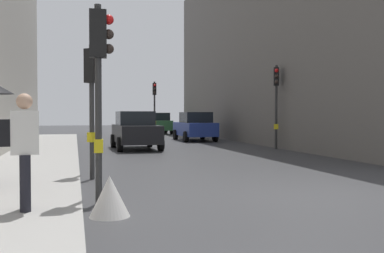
{
  "coord_description": "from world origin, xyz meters",
  "views": [
    {
      "loc": [
        -4.72,
        -7.85,
        1.61
      ],
      "look_at": [
        -0.59,
        7.75,
        1.17
      ],
      "focal_mm": 41.39,
      "sensor_mm": 36.0,
      "label": 1
    }
  ],
  "objects_px": {
    "car_blue_van": "(195,126)",
    "pedestrian_with_black_backpack": "(22,144)",
    "traffic_light_near_left": "(100,67)",
    "car_green_estate": "(158,123)",
    "warning_sign_triangle": "(110,196)",
    "traffic_light_near_right": "(93,87)",
    "traffic_light_far_median": "(155,99)",
    "car_dark_suv": "(136,130)",
    "traffic_light_mid_street": "(276,91)"
  },
  "relations": [
    {
      "from": "traffic_light_mid_street",
      "to": "pedestrian_with_black_backpack",
      "type": "relative_size",
      "value": 2.2
    },
    {
      "from": "traffic_light_near_right",
      "to": "car_blue_van",
      "type": "relative_size",
      "value": 0.79
    },
    {
      "from": "traffic_light_near_right",
      "to": "traffic_light_far_median",
      "type": "bearing_deg",
      "value": 75.74
    },
    {
      "from": "traffic_light_near_right",
      "to": "car_dark_suv",
      "type": "height_order",
      "value": "traffic_light_near_right"
    },
    {
      "from": "car_blue_van",
      "to": "car_green_estate",
      "type": "bearing_deg",
      "value": 92.12
    },
    {
      "from": "traffic_light_near_left",
      "to": "car_green_estate",
      "type": "relative_size",
      "value": 0.84
    },
    {
      "from": "traffic_light_near_right",
      "to": "pedestrian_with_black_backpack",
      "type": "xyz_separation_m",
      "value": [
        -1.2,
        -4.14,
        -1.14
      ]
    },
    {
      "from": "traffic_light_near_right",
      "to": "car_blue_van",
      "type": "distance_m",
      "value": 16.56
    },
    {
      "from": "traffic_light_near_left",
      "to": "traffic_light_far_median",
      "type": "xyz_separation_m",
      "value": [
        5.04,
        23.01,
        0.26
      ]
    },
    {
      "from": "traffic_light_far_median",
      "to": "car_blue_van",
      "type": "relative_size",
      "value": 0.94
    },
    {
      "from": "traffic_light_mid_street",
      "to": "car_blue_van",
      "type": "xyz_separation_m",
      "value": [
        -1.89,
        7.45,
        -1.81
      ]
    },
    {
      "from": "traffic_light_near_left",
      "to": "warning_sign_triangle",
      "type": "bearing_deg",
      "value": -84.95
    },
    {
      "from": "car_dark_suv",
      "to": "pedestrian_with_black_backpack",
      "type": "relative_size",
      "value": 2.39
    },
    {
      "from": "car_green_estate",
      "to": "warning_sign_triangle",
      "type": "distance_m",
      "value": 30.24
    },
    {
      "from": "pedestrian_with_black_backpack",
      "to": "car_green_estate",
      "type": "bearing_deg",
      "value": 75.68
    },
    {
      "from": "car_dark_suv",
      "to": "pedestrian_with_black_backpack",
      "type": "bearing_deg",
      "value": -104.54
    },
    {
      "from": "traffic_light_near_right",
      "to": "car_green_estate",
      "type": "distance_m",
      "value": 26.22
    },
    {
      "from": "car_dark_suv",
      "to": "traffic_light_far_median",
      "type": "bearing_deg",
      "value": 75.32
    },
    {
      "from": "car_dark_suv",
      "to": "pedestrian_with_black_backpack",
      "type": "xyz_separation_m",
      "value": [
        -3.51,
        -13.54,
        0.29
      ]
    },
    {
      "from": "car_blue_van",
      "to": "pedestrian_with_black_backpack",
      "type": "relative_size",
      "value": 2.38
    },
    {
      "from": "traffic_light_far_median",
      "to": "car_green_estate",
      "type": "xyz_separation_m",
      "value": [
        1.29,
        5.55,
        -1.84
      ]
    },
    {
      "from": "car_blue_van",
      "to": "pedestrian_with_black_backpack",
      "type": "distance_m",
      "value": 20.78
    },
    {
      "from": "warning_sign_triangle",
      "to": "traffic_light_near_left",
      "type": "bearing_deg",
      "value": 95.05
    },
    {
      "from": "traffic_light_far_median",
      "to": "car_blue_van",
      "type": "xyz_separation_m",
      "value": [
        1.67,
        -4.79,
        -1.84
      ]
    },
    {
      "from": "car_green_estate",
      "to": "pedestrian_with_black_backpack",
      "type": "bearing_deg",
      "value": -104.32
    },
    {
      "from": "car_blue_van",
      "to": "car_dark_suv",
      "type": "relative_size",
      "value": 0.99
    },
    {
      "from": "pedestrian_with_black_backpack",
      "to": "warning_sign_triangle",
      "type": "height_order",
      "value": "pedestrian_with_black_backpack"
    },
    {
      "from": "traffic_light_mid_street",
      "to": "pedestrian_with_black_backpack",
      "type": "bearing_deg",
      "value": -129.84
    },
    {
      "from": "traffic_light_mid_street",
      "to": "car_green_estate",
      "type": "relative_size",
      "value": 0.92
    },
    {
      "from": "traffic_light_near_left",
      "to": "pedestrian_with_black_backpack",
      "type": "relative_size",
      "value": 2.01
    },
    {
      "from": "car_green_estate",
      "to": "warning_sign_triangle",
      "type": "xyz_separation_m",
      "value": [
        -6.24,
        -29.59,
        -0.55
      ]
    },
    {
      "from": "traffic_light_mid_street",
      "to": "warning_sign_triangle",
      "type": "xyz_separation_m",
      "value": [
        -8.51,
        -11.8,
        -2.36
      ]
    },
    {
      "from": "traffic_light_mid_street",
      "to": "car_dark_suv",
      "type": "relative_size",
      "value": 0.92
    },
    {
      "from": "traffic_light_near_right",
      "to": "traffic_light_far_median",
      "type": "xyz_separation_m",
      "value": [
        5.05,
        19.86,
        0.42
      ]
    },
    {
      "from": "car_blue_van",
      "to": "car_dark_suv",
      "type": "distance_m",
      "value": 7.19
    },
    {
      "from": "car_dark_suv",
      "to": "warning_sign_triangle",
      "type": "relative_size",
      "value": 6.52
    },
    {
      "from": "traffic_light_far_median",
      "to": "warning_sign_triangle",
      "type": "bearing_deg",
      "value": -101.64
    },
    {
      "from": "car_blue_van",
      "to": "traffic_light_far_median",
      "type": "bearing_deg",
      "value": 109.23
    },
    {
      "from": "traffic_light_near_right",
      "to": "car_blue_van",
      "type": "xyz_separation_m",
      "value": [
        6.72,
        15.07,
        -1.42
      ]
    },
    {
      "from": "traffic_light_near_left",
      "to": "car_green_estate",
      "type": "height_order",
      "value": "traffic_light_near_left"
    },
    {
      "from": "traffic_light_far_median",
      "to": "traffic_light_mid_street",
      "type": "bearing_deg",
      "value": -73.79
    },
    {
      "from": "traffic_light_mid_street",
      "to": "traffic_light_near_left",
      "type": "bearing_deg",
      "value": -128.61
    },
    {
      "from": "traffic_light_mid_street",
      "to": "car_dark_suv",
      "type": "bearing_deg",
      "value": 164.22
    },
    {
      "from": "car_blue_van",
      "to": "pedestrian_with_black_backpack",
      "type": "xyz_separation_m",
      "value": [
        -7.92,
        -19.21,
        0.29
      ]
    },
    {
      "from": "traffic_light_far_median",
      "to": "car_blue_van",
      "type": "height_order",
      "value": "traffic_light_far_median"
    },
    {
      "from": "traffic_light_near_right",
      "to": "car_dark_suv",
      "type": "distance_m",
      "value": 9.78
    },
    {
      "from": "car_green_estate",
      "to": "warning_sign_triangle",
      "type": "relative_size",
      "value": 6.53
    },
    {
      "from": "traffic_light_mid_street",
      "to": "traffic_light_far_median",
      "type": "relative_size",
      "value": 0.99
    },
    {
      "from": "traffic_light_near_right",
      "to": "car_green_estate",
      "type": "xyz_separation_m",
      "value": [
        6.34,
        25.41,
        -1.42
      ]
    },
    {
      "from": "traffic_light_near_right",
      "to": "warning_sign_triangle",
      "type": "distance_m",
      "value": 4.63
    }
  ]
}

